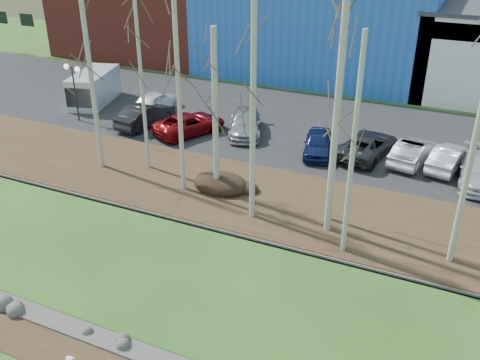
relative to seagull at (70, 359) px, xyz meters
The scene contains 28 objects.
river 5.98m from the seagull, 64.18° to the left, with size 80.00×8.00×0.90m, color #131B32, non-canonical shape.
far_bank_rocks 9.84m from the seagull, 74.64° to the left, with size 80.00×0.80×0.46m, color #47423D, non-canonical shape.
far_bank 12.95m from the seagull, 78.39° to the left, with size 80.00×7.00×0.15m, color #382616.
parking_lot 23.33m from the seagull, 83.59° to the left, with size 80.00×14.00×0.14m, color black.
building_brick 43.06m from the seagull, 119.92° to the left, with size 16.32×12.24×7.80m.
building_blue 37.55m from the seagull, 95.22° to the left, with size 20.40×12.24×8.30m.
seagull is the anchor object (origin of this frame).
dirt_mound 12.77m from the seagull, 94.28° to the left, with size 3.02×2.13×0.59m, color black.
birch_0 15.68m from the seagull, 123.94° to the left, with size 0.26×0.26×9.98m.
birch_1 15.52m from the seagull, 113.61° to the left, with size 0.19×0.19×10.82m.
birch_2 13.12m from the seagull, 94.65° to the left, with size 0.29×0.29×8.36m.
birch_3 13.30m from the seagull, 102.80° to the left, with size 0.23×0.23×10.48m.
birch_4 12.06m from the seagull, 81.35° to the left, with size 0.26×0.26×9.99m.
birch_5 14.01m from the seagull, 67.37° to the left, with size 0.23×0.23×9.86m.
birch_6 12.62m from the seagull, 57.26° to the left, with size 0.21×0.21×9.29m.
birch_7 13.71m from the seagull, 64.97° to the left, with size 0.30×0.30×11.74m.
street_lamp 22.96m from the seagull, 129.26° to the left, with size 1.45×0.57×3.85m.
car_0 23.84m from the seagull, 116.31° to the left, with size 1.79×4.45×1.52m, color white.
car_1 21.03m from the seagull, 117.24° to the left, with size 1.59×4.56×1.50m, color black.
car_2 19.76m from the seagull, 108.43° to the left, with size 2.25×4.87×1.35m, color maroon.
car_3 20.53m from the seagull, 98.37° to the left, with size 1.96×4.82×1.40m, color gray.
car_4 19.28m from the seagull, 83.15° to the left, with size 1.60×3.99×1.36m, color #121B48.
car_5 21.60m from the seagull, 69.22° to the left, with size 1.43×4.11×1.35m, color silver.
car_6 20.67m from the seagull, 75.98° to the left, with size 2.32×5.03×1.40m, color #2B2A2D.
car_7 22.14m from the seagull, 59.71° to the left, with size 1.99×4.89×1.42m, color silver.
car_8 21.55m from the seagull, 69.60° to the left, with size 1.43×4.11×1.35m, color silver.
car_9 22.33m from the seagull, 64.77° to the left, with size 1.43×4.11×1.35m, color silver.
van_grey 26.37m from the seagull, 126.87° to the left, with size 3.51×5.64×2.30m.
Camera 1 is at (7.79, -7.48, 13.16)m, focal length 40.00 mm.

